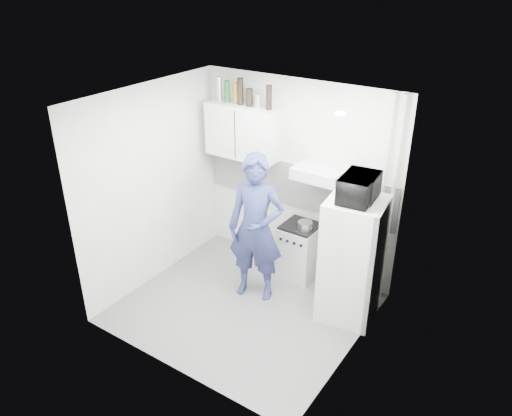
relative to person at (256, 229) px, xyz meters
The scene contains 24 objects.
floor 1.01m from the person, 81.67° to the right, with size 2.80×2.80×0.00m, color slate.
ceiling 1.69m from the person, 81.67° to the right, with size 2.80×2.80×0.00m, color white.
wall_back 0.98m from the person, 86.89° to the left, with size 2.80×2.80×0.00m, color beige.
wall_left 1.44m from the person, 165.95° to the right, with size 2.60×2.60×0.00m, color beige.
wall_right 1.53m from the person, 13.13° to the right, with size 2.60×2.60×0.00m, color beige.
person is the anchor object (origin of this frame).
stove 0.91m from the person, 68.91° to the left, with size 0.47×0.47×0.75m, color beige.
fridge 1.20m from the person, 13.24° to the left, with size 0.63×0.63×1.53m, color silver.
stove_top 0.73m from the person, 68.91° to the left, with size 0.45×0.45×0.03m, color black.
saucepan 0.71m from the person, 59.43° to the left, with size 0.19×0.19×0.10m, color silver.
microwave 1.39m from the person, 13.24° to the left, with size 0.36×0.52×0.29m, color black.
bottle_a 1.92m from the person, 145.39° to the left, with size 0.07×0.07×0.32m, color silver.
bottle_b 1.84m from the person, 141.97° to the left, with size 0.07×0.07×0.28m, color #144C1E.
bottle_c 1.77m from the person, 137.59° to the left, with size 0.07×0.07×0.27m, color brown.
bottle_d 1.76m from the person, 134.75° to the left, with size 0.08×0.08×0.34m, color black.
canister_a 1.66m from the person, 128.92° to the left, with size 0.09×0.09×0.22m, color black.
canister_b 1.59m from the person, 122.18° to the left, with size 0.09×0.09×0.17m, color silver.
bottle_e 1.61m from the person, 112.32° to the left, with size 0.08×0.08×0.30m, color black.
upper_cabinet 1.36m from the person, 133.55° to the left, with size 1.00×0.35×0.70m, color silver.
range_hood 1.04m from the person, 52.96° to the left, with size 0.60×0.50×0.14m, color beige.
backsplash 0.93m from the person, 86.84° to the left, with size 2.74×0.03×0.60m, color white.
pipe_a 1.62m from the person, 31.65° to the left, with size 0.05×0.05×2.60m, color beige.
pipe_b 1.53m from the person, 34.09° to the left, with size 0.04×0.04×2.60m, color beige.
ceiling_spot_fixture 1.94m from the person, ahead, with size 0.10×0.10×0.02m, color white.
Camera 1 is at (2.90, -4.05, 3.87)m, focal length 35.00 mm.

